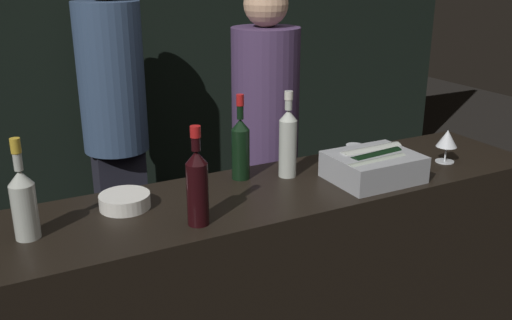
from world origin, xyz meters
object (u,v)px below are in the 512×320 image
(bowl_white, at_px, (125,201))
(person_blond_tee, at_px, (117,95))
(white_wine_bottle, at_px, (288,141))
(person_grey_polo, at_px, (115,117))
(ice_bin_with_bottles, at_px, (374,165))
(person_in_hoodie, at_px, (265,140))
(rose_wine_bottle, at_px, (23,201))
(wine_glass, at_px, (447,139))
(candle_votive, at_px, (354,152))
(red_wine_bottle_tall, at_px, (197,184))
(red_wine_bottle_burgundy, at_px, (241,146))

(bowl_white, relative_size, person_blond_tee, 0.11)
(white_wine_bottle, relative_size, person_grey_polo, 0.19)
(ice_bin_with_bottles, distance_m, person_in_hoodie, 0.72)
(rose_wine_bottle, xyz_separation_m, person_blond_tee, (0.81, 2.03, -0.15))
(wine_glass, bearing_deg, person_grey_polo, 132.50)
(white_wine_bottle, bearing_deg, candle_votive, 7.80)
(wine_glass, bearing_deg, rose_wine_bottle, 177.45)
(candle_votive, height_order, red_wine_bottle_tall, red_wine_bottle_tall)
(white_wine_bottle, height_order, rose_wine_bottle, white_wine_bottle)
(red_wine_bottle_tall, xyz_separation_m, person_grey_polo, (0.06, 1.33, -0.09))
(red_wine_bottle_burgundy, bearing_deg, person_grey_polo, 104.39)
(person_grey_polo, bearing_deg, ice_bin_with_bottles, -63.14)
(red_wine_bottle_tall, distance_m, red_wine_bottle_burgundy, 0.45)
(ice_bin_with_bottles, bearing_deg, red_wine_bottle_tall, -175.67)
(bowl_white, relative_size, person_in_hoodie, 0.10)
(wine_glass, distance_m, red_wine_bottle_burgundy, 0.91)
(candle_votive, relative_size, person_in_hoodie, 0.04)
(ice_bin_with_bottles, relative_size, red_wine_bottle_burgundy, 1.00)
(rose_wine_bottle, height_order, person_grey_polo, person_grey_polo)
(wine_glass, distance_m, candle_votive, 0.40)
(red_wine_bottle_tall, bearing_deg, bowl_white, 126.95)
(ice_bin_with_bottles, height_order, person_grey_polo, person_grey_polo)
(ice_bin_with_bottles, bearing_deg, person_in_hoodie, 99.18)
(candle_votive, xyz_separation_m, person_in_hoodie, (-0.20, 0.46, -0.04))
(red_wine_bottle_burgundy, relative_size, person_blond_tee, 0.20)
(candle_votive, relative_size, person_blond_tee, 0.04)
(wine_glass, bearing_deg, red_wine_bottle_tall, -176.17)
(wine_glass, xyz_separation_m, white_wine_bottle, (-0.70, 0.17, 0.05))
(ice_bin_with_bottles, bearing_deg, white_wine_bottle, 146.17)
(ice_bin_with_bottles, bearing_deg, candle_votive, 69.84)
(ice_bin_with_bottles, xyz_separation_m, wine_glass, (0.42, 0.02, 0.04))
(rose_wine_bottle, bearing_deg, person_grey_polo, 63.57)
(ice_bin_with_bottles, xyz_separation_m, red_wine_bottle_burgundy, (-0.47, 0.26, 0.08))
(wine_glass, distance_m, rose_wine_bottle, 1.72)
(bowl_white, xyz_separation_m, person_blond_tee, (0.48, 1.95, -0.05))
(candle_votive, distance_m, person_in_hoodie, 0.51)
(wine_glass, bearing_deg, bowl_white, 173.24)
(white_wine_bottle, bearing_deg, person_blond_tee, 95.98)
(ice_bin_with_bottles, relative_size, white_wine_bottle, 0.98)
(person_in_hoodie, distance_m, person_blond_tee, 1.48)
(candle_votive, xyz_separation_m, red_wine_bottle_tall, (-0.87, -0.30, 0.11))
(person_in_hoodie, relative_size, person_blond_tee, 1.01)
(rose_wine_bottle, bearing_deg, red_wine_bottle_burgundy, 10.78)
(red_wine_bottle_burgundy, relative_size, rose_wine_bottle, 1.05)
(ice_bin_with_bottles, distance_m, person_blond_tee, 2.19)
(red_wine_bottle_tall, distance_m, rose_wine_bottle, 0.55)
(rose_wine_bottle, bearing_deg, ice_bin_with_bottles, -4.28)
(ice_bin_with_bottles, height_order, candle_votive, ice_bin_with_bottles)
(white_wine_bottle, bearing_deg, red_wine_bottle_burgundy, 160.10)
(person_blond_tee, bearing_deg, red_wine_bottle_tall, -119.06)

